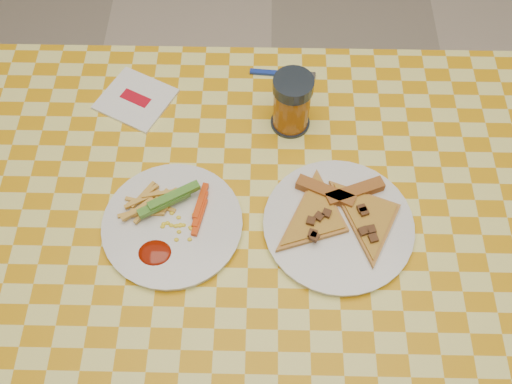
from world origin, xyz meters
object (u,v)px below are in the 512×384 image
at_px(plate_left, 173,225).
at_px(drink_glass, 292,103).
at_px(plate_right, 338,226).
at_px(table, 277,249).

relative_size(plate_left, drink_glass, 1.94).
relative_size(plate_right, drink_glass, 2.08).
bearing_deg(plate_left, drink_glass, 47.96).
height_order(plate_left, plate_right, same).
relative_size(table, drink_glass, 10.27).
bearing_deg(drink_glass, table, -95.79).
bearing_deg(drink_glass, plate_left, -132.04).
bearing_deg(plate_left, plate_right, 0.87).
xyz_separation_m(plate_left, plate_right, (0.29, 0.00, 0.00)).
xyz_separation_m(table, plate_right, (0.11, 0.01, 0.08)).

